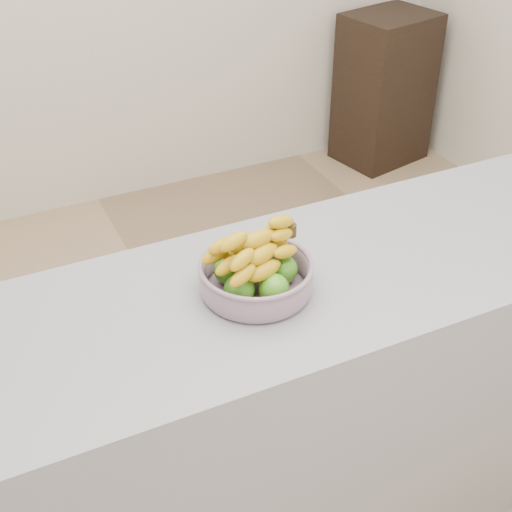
% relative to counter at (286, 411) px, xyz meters
% --- Properties ---
extents(ground, '(4.00, 4.00, 0.00)m').
position_rel_counter_xyz_m(ground, '(0.00, 0.17, -0.45)').
color(ground, '#A18563').
rests_on(ground, ground).
extents(counter, '(2.00, 0.60, 0.90)m').
position_rel_counter_xyz_m(counter, '(0.00, 0.00, 0.00)').
color(counter, '#93949B').
rests_on(counter, ground).
extents(cabinet, '(0.54, 0.46, 0.84)m').
position_rel_counter_xyz_m(cabinet, '(1.65, 1.95, -0.03)').
color(cabinet, black).
rests_on(cabinet, ground).
extents(fruit_bowl, '(0.27, 0.27, 0.16)m').
position_rel_counter_xyz_m(fruit_bowl, '(-0.09, -0.00, 0.50)').
color(fruit_bowl, '#A0A8C0').
rests_on(fruit_bowl, counter).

